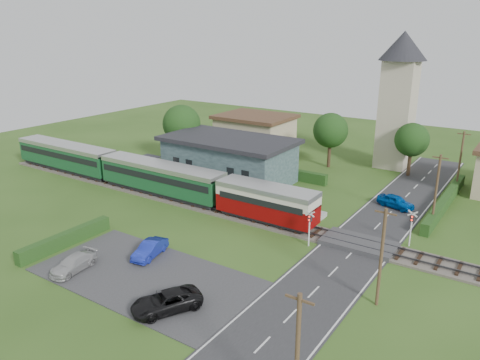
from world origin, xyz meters
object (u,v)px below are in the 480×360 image
Objects in this scene: crossing_signal_near at (310,223)px; crossing_signal_far at (412,223)px; pedestrian_far at (156,172)px; station_building at (229,159)px; train at (140,172)px; car_park_blue at (150,249)px; car_park_silver at (73,264)px; car_park_dark at (166,301)px; equipment_hut at (148,167)px; pedestrian_near at (258,197)px; car_on_road at (396,201)px; church_tower at (399,90)px; house_west at (255,133)px.

crossing_signal_near and crossing_signal_far have the same top height.
pedestrian_far is at bearing 166.62° from crossing_signal_near.
crossing_signal_far is at bearing -15.63° from station_building.
train is 29.72m from crossing_signal_far.
crossing_signal_far is 22.05m from car_park_blue.
car_park_dark is (9.58, 0.00, 0.07)m from car_park_silver.
train is 13.18× the size of crossing_signal_near.
station_building reaches higher than crossing_signal_near.
equipment_hut is at bearing 167.06° from crossing_signal_near.
pedestrian_near reaches higher than car_park_silver.
train reaches higher than car_park_dark.
equipment_hut is 1.35× the size of pedestrian_near.
car_park_dark is (-7.05, -27.30, 0.02)m from car_on_road.
crossing_signal_near is 0.70× the size of car_park_dark.
car_on_road is 0.97× the size of car_park_silver.
church_tower is at bearing -109.51° from pedestrian_near.
equipment_hut is 0.66× the size of car_park_blue.
station_building is at bearing 145.19° from crossing_signal_near.
church_tower is 5.37× the size of crossing_signal_far.
crossing_signal_far is at bearing -35.77° from house_west.
house_west is at bearing 142.61° from car_park_dark.
house_west reaches higher than crossing_signal_near.
car_park_dark is at bearing -119.51° from crossing_signal_far.
house_west reaches higher than car_park_dark.
car_park_silver is at bearing -60.10° from equipment_hut.
church_tower reaches higher than car_park_blue.
car_on_road is 1.02× the size of car_park_blue.
train is 14.50m from pedestrian_near.
equipment_hut is at bearing 164.93° from car_park_dark.
pedestrian_far is at bearing -137.93° from station_building.
pedestrian_far reaches higher than car_park_dark.
train is 25.16m from car_park_dark.
pedestrian_near is (1.71, 13.90, 0.68)m from car_park_blue.
crossing_signal_near reaches higher than car_on_road.
crossing_signal_near is (24.40, -5.61, 0.39)m from equipment_hut.
car_park_blue is (-8.47, -37.50, -9.51)m from church_tower.
car_park_silver is 2.31× the size of pedestrian_far.
car_park_dark is at bearing -103.92° from crossing_signal_near.
pedestrian_near is (14.28, 2.40, -0.78)m from train.
car_park_dark is at bearing 100.31° from pedestrian_near.
pedestrian_near is at bearing -105.97° from church_tower.
train is 28.18m from car_on_road.
church_tower reaches higher than station_building.
crossing_signal_near is 1.74× the size of pedestrian_near.
car_park_silver is at bearing 165.55° from car_on_road.
equipment_hut is 0.78× the size of crossing_signal_far.
car_park_dark is (-2.09, -42.50, -9.49)m from church_tower.
car_park_blue is 2.03× the size of pedestrian_near.
house_west is 2.81× the size of car_park_blue.
crossing_signal_far reaches higher than pedestrian_far.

